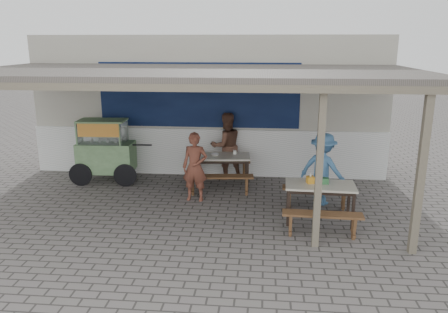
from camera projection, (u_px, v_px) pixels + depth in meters
name	position (u px, v px, depth m)	size (l,w,h in m)	color
ground	(187.00, 220.00, 8.46)	(60.00, 60.00, 0.00)	#5E5A55
back_wall	(209.00, 105.00, 11.46)	(9.00, 1.28, 3.50)	#B6B5A3
warung_roof	(193.00, 74.00, 8.62)	(9.00, 4.21, 2.81)	#574F4B
table_left	(220.00, 159.00, 10.26)	(1.47, 0.86, 0.75)	beige
bench_left_street	(220.00, 180.00, 9.74)	(1.52, 0.42, 0.45)	brown
bench_left_wall	(220.00, 165.00, 10.95)	(1.52, 0.42, 0.45)	brown
table_right	(320.00, 188.00, 8.20)	(1.31, 0.74, 0.75)	beige
bench_right_street	(322.00, 219.00, 7.62)	(1.40, 0.33, 0.45)	brown
bench_right_wall	(316.00, 193.00, 8.95)	(1.40, 0.33, 0.45)	brown
vendor_cart	(105.00, 148.00, 10.55)	(1.92, 0.80, 1.54)	#73A06A
patron_street_side	(195.00, 167.00, 9.32)	(0.54, 0.36, 1.49)	brown
patron_wall_side	(226.00, 146.00, 10.84)	(0.81, 0.63, 1.66)	brown
patron_right_table	(323.00, 169.00, 9.11)	(0.99, 0.57, 1.53)	teal
tissue_box	(310.00, 180.00, 8.23)	(0.13, 0.13, 0.13)	orange
donation_box	(324.00, 181.00, 8.20)	(0.17, 0.11, 0.11)	#2E6839
condiment_jar	(235.00, 152.00, 10.36)	(0.08, 0.08, 0.09)	silver
condiment_bowl	(215.00, 155.00, 10.23)	(0.20, 0.20, 0.05)	silver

